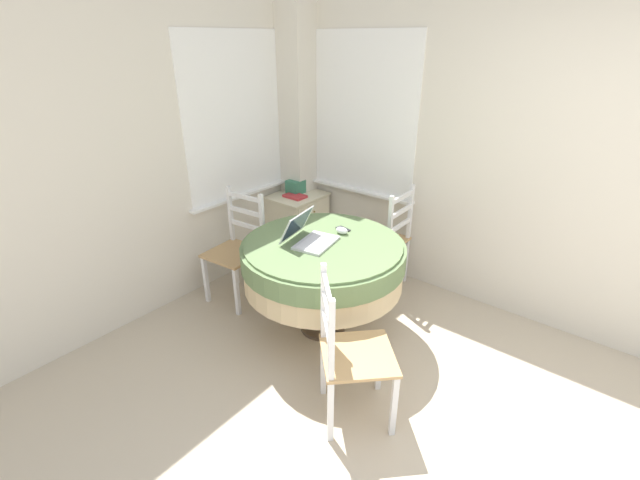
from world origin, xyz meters
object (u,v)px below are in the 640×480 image
(computer_mouse, at_px, (342,230))
(dining_chair_near_back_window, at_px, (237,250))
(dining_chair_near_right_window, at_px, (385,240))
(book_on_cabinet, at_px, (295,196))
(cell_phone, at_px, (343,229))
(dining_chair_camera_near, at_px, (350,354))
(storage_box, at_px, (296,187))
(corner_cabinet, at_px, (298,225))
(round_dining_table, at_px, (323,261))
(laptop, at_px, (309,236))

(computer_mouse, height_order, dining_chair_near_back_window, dining_chair_near_back_window)
(dining_chair_near_right_window, xyz_separation_m, book_on_cabinet, (-0.08, 1.02, 0.22))
(cell_phone, bearing_deg, dining_chair_camera_near, -141.49)
(storage_box, bearing_deg, corner_cabinet, -124.53)
(computer_mouse, distance_m, dining_chair_camera_near, 1.08)
(round_dining_table, distance_m, dining_chair_near_right_window, 0.90)
(laptop, bearing_deg, corner_cabinet, 45.50)
(round_dining_table, height_order, cell_phone, cell_phone)
(round_dining_table, xyz_separation_m, cell_phone, (0.28, 0.02, 0.16))
(computer_mouse, distance_m, storage_box, 1.29)
(corner_cabinet, height_order, book_on_cabinet, book_on_cabinet)
(dining_chair_camera_near, bearing_deg, laptop, 55.07)
(laptop, bearing_deg, cell_phone, -9.86)
(book_on_cabinet, bearing_deg, cell_phone, -118.16)
(corner_cabinet, bearing_deg, dining_chair_camera_near, -130.62)
(dining_chair_near_back_window, bearing_deg, dining_chair_near_right_window, -42.63)
(laptop, relative_size, corner_cabinet, 0.59)
(dining_chair_near_back_window, bearing_deg, computer_mouse, -71.26)
(laptop, xyz_separation_m, dining_chair_near_back_window, (-0.03, 0.80, -0.35))
(book_on_cabinet, bearing_deg, dining_chair_near_right_window, -85.38)
(cell_phone, relative_size, dining_chair_near_back_window, 0.13)
(computer_mouse, height_order, cell_phone, computer_mouse)
(computer_mouse, distance_m, book_on_cabinet, 1.18)
(book_on_cabinet, bearing_deg, dining_chair_camera_near, -129.77)
(dining_chair_near_back_window, xyz_separation_m, dining_chair_near_right_window, (0.97, -0.89, 0.00))
(computer_mouse, height_order, dining_chair_camera_near, dining_chair_camera_near)
(dining_chair_camera_near, bearing_deg, cell_phone, 38.51)
(round_dining_table, bearing_deg, corner_cabinet, 49.78)
(dining_chair_near_right_window, distance_m, corner_cabinet, 1.05)
(computer_mouse, xyz_separation_m, book_on_cabinet, (0.59, 1.01, -0.11))
(round_dining_table, distance_m, cell_phone, 0.32)
(dining_chair_camera_near, xyz_separation_m, book_on_cabinet, (1.38, 1.66, 0.22))
(dining_chair_camera_near, height_order, storage_box, dining_chair_camera_near)
(cell_phone, bearing_deg, round_dining_table, -175.48)
(computer_mouse, height_order, storage_box, computer_mouse)
(round_dining_table, bearing_deg, dining_chair_near_right_window, -1.13)
(dining_chair_near_back_window, relative_size, corner_cabinet, 1.44)
(computer_mouse, xyz_separation_m, dining_chair_near_back_window, (-0.30, 0.89, -0.33))
(laptop, height_order, dining_chair_camera_near, laptop)
(round_dining_table, distance_m, laptop, 0.22)
(computer_mouse, bearing_deg, corner_cabinet, 57.83)
(corner_cabinet, bearing_deg, computer_mouse, -122.17)
(cell_phone, bearing_deg, laptop, 170.14)
(round_dining_table, bearing_deg, dining_chair_near_back_window, 95.74)
(cell_phone, relative_size, storage_box, 0.76)
(corner_cabinet, bearing_deg, book_on_cabinet, -156.80)
(round_dining_table, bearing_deg, computer_mouse, -3.62)
(laptop, xyz_separation_m, computer_mouse, (0.27, -0.09, -0.02))
(storage_box, xyz_separation_m, book_on_cabinet, (-0.10, -0.08, -0.06))
(laptop, distance_m, storage_box, 1.39)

